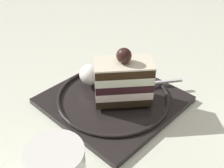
# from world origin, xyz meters

# --- Properties ---
(ground_plane) EXTENTS (2.40, 2.40, 0.00)m
(ground_plane) POSITION_xyz_m (0.00, 0.00, 0.00)
(ground_plane) COLOR silver
(dessert_plate) EXTENTS (0.28, 0.28, 0.02)m
(dessert_plate) POSITION_xyz_m (0.00, -0.02, 0.01)
(dessert_plate) COLOR black
(dessert_plate) RESTS_ON ground_plane
(cake_slice) EXTENTS (0.11, 0.12, 0.11)m
(cake_slice) POSITION_xyz_m (-0.00, 0.00, 0.06)
(cake_slice) COLOR black
(cake_slice) RESTS_ON dessert_plate
(whipped_cream_dollop) EXTENTS (0.05, 0.05, 0.04)m
(whipped_cream_dollop) POSITION_xyz_m (-0.01, -0.09, 0.04)
(whipped_cream_dollop) COLOR white
(whipped_cream_dollop) RESTS_ON dessert_plate
(fork) EXTENTS (0.09, 0.09, 0.00)m
(fork) POSITION_xyz_m (-0.08, 0.03, 0.02)
(fork) COLOR silver
(fork) RESTS_ON dessert_plate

